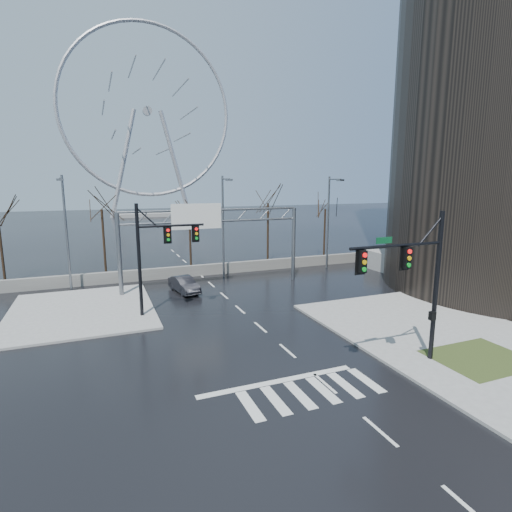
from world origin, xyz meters
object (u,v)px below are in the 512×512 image
ferris_wheel (148,118)px  car (184,285)px  sign_gantry (209,231)px  signal_mast_near (417,274)px  signal_mast_far (156,249)px

ferris_wheel → car: ferris_wheel is taller
sign_gantry → car: sign_gantry is taller
ferris_wheel → signal_mast_near: bearing=-89.9°
sign_gantry → ferris_wheel: (5.38, 80.04, 20.95)m
signal_mast_near → ferris_wheel: bearing=90.1°
signal_mast_far → car: signal_mast_far is taller
ferris_wheel → car: size_ratio=12.33×
signal_mast_near → signal_mast_far: size_ratio=1.00×
signal_mast_near → car: bearing=113.6°
sign_gantry → car: bearing=-166.1°
sign_gantry → ferris_wheel: bearing=86.2°
signal_mast_far → car: size_ratio=1.94×
signal_mast_far → sign_gantry: size_ratio=0.49×
ferris_wheel → signal_mast_far: bearing=-97.2°
signal_mast_near → ferris_wheel: ferris_wheel is taller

